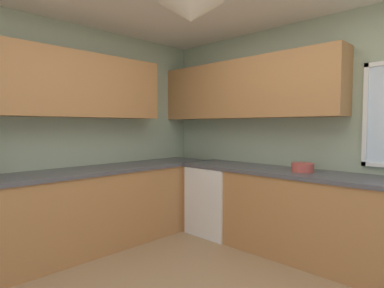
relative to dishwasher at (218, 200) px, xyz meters
The scene contains 5 objects.
room_shell 1.73m from the dishwasher, 74.18° to the right, with size 4.25×4.00×2.57m.
counter_run_left 1.73m from the dishwasher, 112.42° to the right, with size 0.65×3.61×0.88m.
counter_run_back 1.31m from the dishwasher, ahead, with size 3.34×0.65×0.88m.
dishwasher is the anchor object (origin of this frame).
bowl 1.21m from the dishwasher, ahead, with size 0.22×0.22×0.09m, color #B74C42.
Camera 1 is at (1.46, -1.48, 1.35)m, focal length 29.85 mm.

